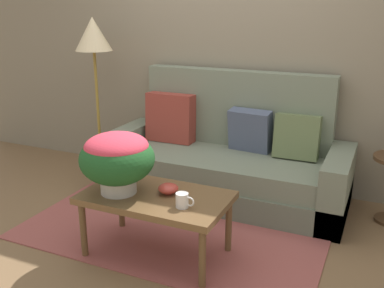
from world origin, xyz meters
name	(u,v)px	position (x,y,z in m)	size (l,w,h in m)	color
ground_plane	(177,226)	(0.00, 0.00, 0.00)	(14.00, 14.00, 0.00)	brown
wall_back	(231,39)	(0.00, 1.21, 1.41)	(6.40, 0.12, 2.83)	gray
area_rug	(183,219)	(0.00, 0.12, 0.01)	(2.37, 1.74, 0.01)	#994C47
couch	(226,161)	(0.13, 0.76, 0.34)	(2.23, 0.87, 1.15)	#626B59
coffee_table	(156,201)	(0.05, -0.43, 0.42)	(1.02, 0.59, 0.47)	brown
floor_lamp	(94,45)	(-1.27, 0.74, 1.35)	(0.36, 0.36, 1.62)	olive
potted_plant	(117,157)	(-0.21, -0.50, 0.73)	(0.52, 0.52, 0.43)	#B7B2A8
coffee_mug	(183,200)	(0.31, -0.54, 0.52)	(0.13, 0.08, 0.10)	white
snack_bowl	(168,188)	(0.12, -0.38, 0.51)	(0.14, 0.14, 0.07)	#B2382D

